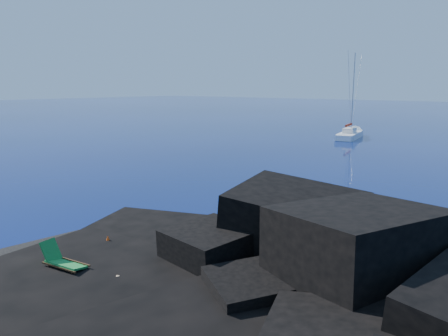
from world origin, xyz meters
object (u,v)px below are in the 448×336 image
(deck_chair, at_px, (66,258))
(marker_cone, at_px, (108,241))
(sailboat, at_px, (350,138))
(sunbather, at_px, (106,276))

(deck_chair, xyz_separation_m, marker_cone, (-1.19, 2.69, -0.38))
(sailboat, height_order, sunbather, sailboat)
(sunbather, relative_size, marker_cone, 3.82)
(sailboat, bearing_deg, sunbather, -87.96)
(deck_chair, relative_size, sunbather, 0.96)
(sailboat, xyz_separation_m, deck_chair, (10.82, -49.41, 0.98))
(sailboat, bearing_deg, marker_cone, -90.64)
(deck_chair, height_order, marker_cone, deck_chair)
(deck_chair, bearing_deg, sailboat, 92.83)
(sunbather, height_order, marker_cone, marker_cone)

